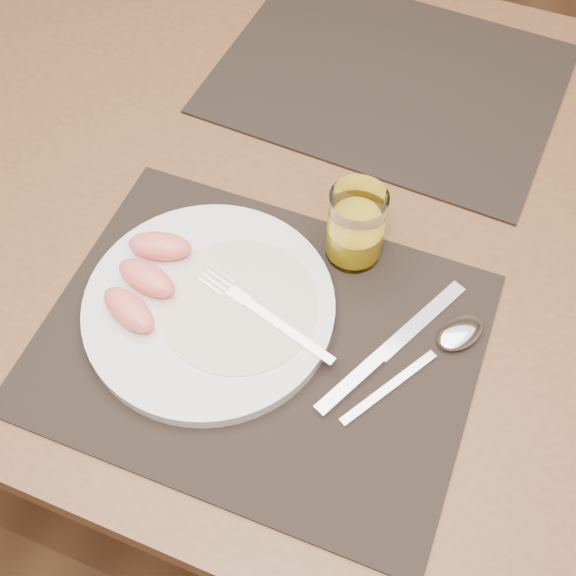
# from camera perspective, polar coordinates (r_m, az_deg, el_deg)

# --- Properties ---
(ground) EXTENTS (5.00, 5.00, 0.00)m
(ground) POSITION_cam_1_polar(r_m,az_deg,el_deg) (1.53, 1.49, -10.83)
(ground) COLOR brown
(ground) RESTS_ON ground
(table) EXTENTS (1.40, 0.90, 0.75)m
(table) POSITION_cam_1_polar(r_m,az_deg,el_deg) (0.95, 2.37, 4.43)
(table) COLOR brown
(table) RESTS_ON ground
(placemat_near) EXTENTS (0.45, 0.35, 0.00)m
(placemat_near) POSITION_cam_1_polar(r_m,az_deg,el_deg) (0.76, -2.27, -4.22)
(placemat_near) COLOR black
(placemat_near) RESTS_ON table
(placemat_far) EXTENTS (0.47, 0.37, 0.00)m
(placemat_far) POSITION_cam_1_polar(r_m,az_deg,el_deg) (1.03, 7.93, 16.07)
(placemat_far) COLOR black
(placemat_far) RESTS_ON table
(plate) EXTENTS (0.27, 0.27, 0.02)m
(plate) POSITION_cam_1_polar(r_m,az_deg,el_deg) (0.78, -6.24, -1.49)
(plate) COLOR white
(plate) RESTS_ON placemat_near
(plate_dressing) EXTENTS (0.17, 0.17, 0.00)m
(plate_dressing) POSITION_cam_1_polar(r_m,az_deg,el_deg) (0.77, -3.96, -1.28)
(plate_dressing) COLOR white
(plate_dressing) RESTS_ON plate
(fork) EXTENTS (0.17, 0.07, 0.00)m
(fork) POSITION_cam_1_polar(r_m,az_deg,el_deg) (0.76, -2.63, -1.57)
(fork) COLOR silver
(fork) RESTS_ON plate
(knife) EXTENTS (0.11, 0.21, 0.01)m
(knife) POSITION_cam_1_polar(r_m,az_deg,el_deg) (0.76, 7.30, -5.42)
(knife) COLOR silver
(knife) RESTS_ON placemat_near
(spoon) EXTENTS (0.12, 0.18, 0.01)m
(spoon) POSITION_cam_1_polar(r_m,az_deg,el_deg) (0.77, 12.65, -4.07)
(spoon) COLOR silver
(spoon) RESTS_ON placemat_near
(juice_glass) EXTENTS (0.06, 0.06, 0.10)m
(juice_glass) POSITION_cam_1_polar(r_m,az_deg,el_deg) (0.79, 5.35, 4.69)
(juice_glass) COLOR white
(juice_glass) RESTS_ON placemat_near
(grapefruit_wedges) EXTENTS (0.09, 0.14, 0.03)m
(grapefruit_wedges) POSITION_cam_1_polar(r_m,az_deg,el_deg) (0.78, -11.20, 0.84)
(grapefruit_wedges) COLOR #FF7B68
(grapefruit_wedges) RESTS_ON plate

